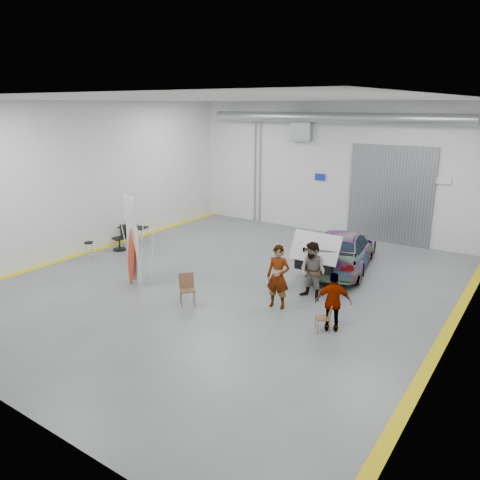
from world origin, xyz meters
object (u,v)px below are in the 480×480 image
Objects in this scene: person_c at (333,302)px; work_table at (132,227)px; person_a at (278,277)px; folding_chair_near at (188,296)px; folding_chair_far at (323,323)px; sedan_car at (342,250)px; office_chair at (120,239)px; surfboard_display at (133,247)px; shop_stool at (89,251)px; person_b at (313,271)px.

person_c is 10.84m from work_table.
folding_chair_near is at bearing -158.40° from person_a.
work_table is (-10.31, 2.91, 0.52)m from folding_chair_far.
sedan_car is 9.00m from work_table.
person_a is 2.79m from folding_chair_near.
office_chair reaches higher than work_table.
surfboard_display reaches higher than folding_chair_near.
surfboard_display reaches higher than person_a.
shop_stool is at bearing -25.43° from person_c.
person_a is at bearing 4.72° from office_chair.
surfboard_display is 6.77m from folding_chair_far.
surfboard_display is at bearing -42.37° from work_table.
work_table is at bearing 94.46° from shop_stool.
person_a is 2.03m from person_c.
office_chair is at bearing 161.84° from person_a.
person_b reaches higher than shop_stool.
shop_stool is (-10.30, 0.25, -0.47)m from person_c.
sedan_car is at bearing 66.80° from surfboard_display.
shop_stool is (-6.01, 1.15, 0.05)m from folding_chair_near.
person_c is at bearing 24.96° from surfboard_display.
folding_chair_far is at bearing 23.33° from person_c.
shop_stool is at bearing -162.20° from person_b.
folding_chair_far is (1.20, -1.81, -0.67)m from person_b.
work_table is at bearing 118.72° from office_chair.
folding_chair_near reaches higher than folding_chair_far.
folding_chair_far is at bearing -15.79° from work_table.
person_b is 1.93× the size of folding_chair_near.
sedan_car is 7.50m from surfboard_display.
person_a is 1.88× the size of office_chair.
person_a is 2.04m from folding_chair_far.
person_c reaches higher than work_table.
person_c reaches higher than office_chair.
folding_chair_far is 0.77× the size of office_chair.
person_b reaches higher than person_c.
folding_chair_near is (-4.29, -0.90, -0.52)m from person_c.
person_c reaches higher than folding_chair_near.
office_chair is at bearing -33.96° from person_c.
surfboard_display reaches higher than person_b.
person_c is at bearing -14.48° from work_table.
person_a is 2.44× the size of folding_chair_far.
sedan_car is 6.22× the size of folding_chair_far.
person_b is 3.89m from folding_chair_near.
folding_chair_near is (2.58, -0.30, -0.99)m from surfboard_display.
person_a reaches higher than work_table.
person_c is at bearing -40.08° from person_b.
office_chair is at bearing -74.99° from work_table.
shop_stool is at bearing -173.85° from surfboard_display.
work_table is (-0.19, 2.46, 0.42)m from shop_stool.
person_a reaches higher than office_chair.
person_a is 2.03× the size of folding_chair_near.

